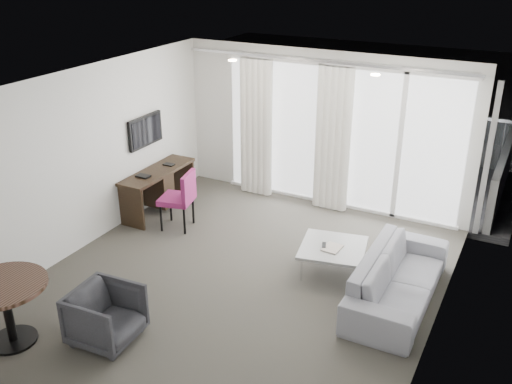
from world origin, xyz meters
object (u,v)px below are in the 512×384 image
at_px(coffee_table, 332,259).
at_px(desk_chair, 176,200).
at_px(sofa, 398,278).
at_px(rattan_chair_b, 446,170).
at_px(tub_armchair, 106,316).
at_px(round_table, 8,313).
at_px(rattan_chair_a, 374,155).
at_px(desk, 159,191).

bearing_deg(coffee_table, desk_chair, 177.21).
relative_size(sofa, rattan_chair_b, 2.71).
bearing_deg(tub_armchair, rattan_chair_b, -26.14).
xyz_separation_m(coffee_table, sofa, (0.96, -0.27, 0.12)).
distance_m(coffee_table, rattan_chair_b, 3.69).
distance_m(round_table, coffee_table, 4.08).
distance_m(coffee_table, rattan_chair_a, 3.85).
bearing_deg(tub_armchair, round_table, 115.34).
bearing_deg(rattan_chair_b, coffee_table, -84.72).
xyz_separation_m(desk_chair, sofa, (3.59, -0.39, -0.16)).
xyz_separation_m(rattan_chair_a, rattan_chair_b, (1.39, -0.21, 0.02)).
relative_size(desk, rattan_chair_a, 2.01).
distance_m(desk, round_table, 3.63).
distance_m(desk_chair, coffee_table, 2.65).
bearing_deg(tub_armchair, coffee_table, -37.73).
relative_size(round_table, tub_armchair, 1.33).
xyz_separation_m(round_table, coffee_table, (2.67, 3.07, -0.19)).
bearing_deg(desk_chair, round_table, -103.34).
height_order(desk, desk_chair, desk_chair).
relative_size(desk, desk_chair, 1.62).
distance_m(rattan_chair_a, rattan_chair_b, 1.40).
bearing_deg(round_table, sofa, 37.71).
bearing_deg(rattan_chair_b, rattan_chair_a, -170.63).
bearing_deg(round_table, desk, 99.29).
height_order(desk_chair, rattan_chair_b, desk_chair).
bearing_deg(sofa, tub_armchair, 130.37).
relative_size(sofa, rattan_chair_a, 2.82).
height_order(desk, sofa, desk).
distance_m(round_table, rattan_chair_a, 7.19).
relative_size(desk, coffee_table, 1.78).
height_order(round_table, sofa, round_table).
bearing_deg(rattan_chair_b, desk_chair, -116.77).
bearing_deg(sofa, round_table, 127.71).
distance_m(tub_armchair, coffee_table, 3.09).
relative_size(desk_chair, rattan_chair_a, 1.24).
relative_size(desk_chair, sofa, 0.44).
xyz_separation_m(round_table, tub_armchair, (0.94, 0.52, -0.06)).
xyz_separation_m(sofa, rattan_chair_a, (-1.53, 4.07, 0.07)).
xyz_separation_m(sofa, rattan_chair_b, (-0.14, 3.86, 0.08)).
bearing_deg(sofa, desk_chair, 83.74).
relative_size(tub_armchair, rattan_chair_a, 0.94).
bearing_deg(desk_chair, desk, 136.14).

